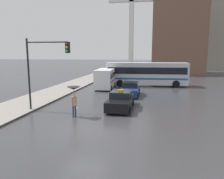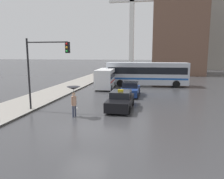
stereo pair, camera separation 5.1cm
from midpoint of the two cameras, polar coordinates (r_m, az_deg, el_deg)
name	(u,v)px [view 1 (the left image)]	position (r m, az deg, el deg)	size (l,w,h in m)	color
ground_plane	(85,131)	(13.09, -7.21, -10.59)	(300.00, 300.00, 0.00)	#38383A
taxi	(121,101)	(17.84, 2.19, -2.91)	(1.91, 4.54, 1.59)	black
sedan_red	(130,89)	(23.46, 4.70, 0.01)	(1.91, 4.22, 1.44)	navy
ambulance_van	(105,78)	(28.18, -1.79, 3.08)	(2.30, 5.41, 2.48)	white
city_bus	(146,73)	(30.65, 8.95, 4.27)	(11.14, 3.19, 3.24)	#B2B7C1
pedestrian_with_umbrella	(74,94)	(15.48, -10.03, -1.09)	(0.95, 0.95, 2.19)	#2D3347
traffic_light	(44,61)	(17.22, -17.33, 7.04)	(3.45, 0.38, 5.59)	black
building_tower_near	(178,22)	(51.91, 16.72, 16.55)	(10.60, 11.98, 22.61)	brown
building_tower_far	(222,2)	(72.89, 26.74, 19.67)	(11.97, 10.65, 37.42)	gray
monument_cross	(131,16)	(47.28, 5.08, 18.53)	(9.33, 0.90, 21.21)	white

